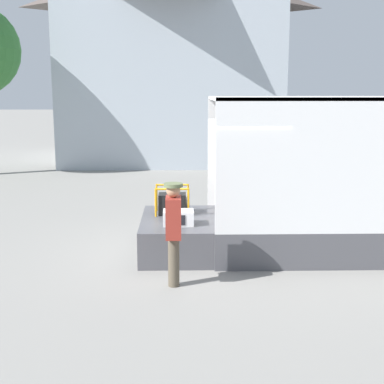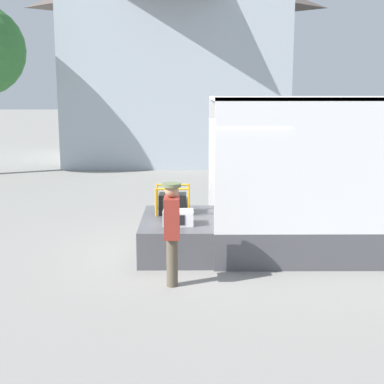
% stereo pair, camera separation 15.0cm
% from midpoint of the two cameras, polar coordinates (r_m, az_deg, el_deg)
% --- Properties ---
extents(ground_plane, '(160.00, 160.00, 0.00)m').
position_cam_midpoint_polar(ground_plane, '(10.50, 2.43, -6.29)').
color(ground_plane, gray).
extents(tailgate_deck, '(1.34, 2.31, 0.66)m').
position_cam_midpoint_polar(tailgate_deck, '(10.40, -1.25, -4.56)').
color(tailgate_deck, '#4C4C51').
rests_on(tailgate_deck, ground).
extents(microwave, '(0.56, 0.41, 0.27)m').
position_cam_midpoint_polar(microwave, '(9.79, -1.05, -2.74)').
color(microwave, white).
rests_on(microwave, tailgate_deck).
extents(portable_generator, '(0.68, 0.51, 0.56)m').
position_cam_midpoint_polar(portable_generator, '(10.64, -1.55, -1.21)').
color(portable_generator, black).
rests_on(portable_generator, tailgate_deck).
extents(worker_person, '(0.30, 0.44, 1.67)m').
position_cam_midpoint_polar(worker_person, '(8.40, -1.65, -3.42)').
color(worker_person, brown).
rests_on(worker_person, ground).
extents(house_backdrop, '(9.46, 7.81, 8.97)m').
position_cam_midpoint_polar(house_backdrop, '(24.57, -1.48, 14.24)').
color(house_backdrop, '#A8B2BC').
rests_on(house_backdrop, ground).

